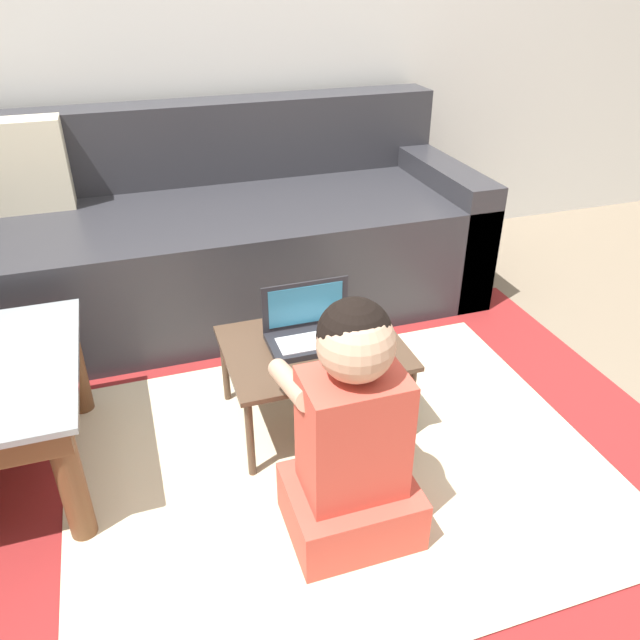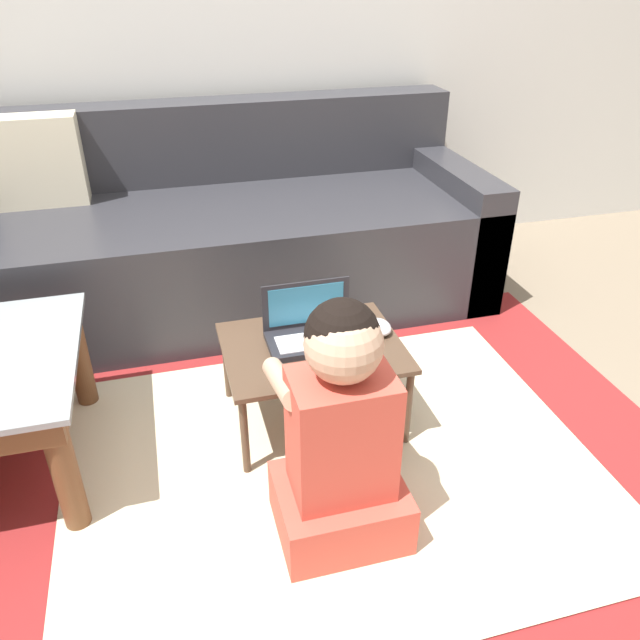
{
  "view_description": "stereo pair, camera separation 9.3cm",
  "coord_description": "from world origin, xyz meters",
  "px_view_note": "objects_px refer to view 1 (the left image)",
  "views": [
    {
      "loc": [
        -0.58,
        -1.41,
        1.38
      ],
      "look_at": [
        -0.04,
        0.23,
        0.36
      ],
      "focal_mm": 35.0,
      "sensor_mm": 36.0,
      "label": 1
    },
    {
      "loc": [
        -0.49,
        -1.44,
        1.38
      ],
      "look_at": [
        -0.04,
        0.23,
        0.36
      ],
      "focal_mm": 35.0,
      "sensor_mm": 36.0,
      "label": 2
    }
  ],
  "objects_px": {
    "person_seated": "(352,436)",
    "laptop": "(312,332)",
    "couch": "(214,239)",
    "laptop_desk": "(313,353)",
    "computer_mouse": "(379,325)"
  },
  "relations": [
    {
      "from": "person_seated",
      "to": "laptop",
      "type": "bearing_deg",
      "value": 83.98
    },
    {
      "from": "couch",
      "to": "person_seated",
      "type": "bearing_deg",
      "value": -86.09
    },
    {
      "from": "couch",
      "to": "laptop",
      "type": "relative_size",
      "value": 7.71
    },
    {
      "from": "laptop_desk",
      "to": "person_seated",
      "type": "bearing_deg",
      "value": -95.98
    },
    {
      "from": "person_seated",
      "to": "laptop_desk",
      "type": "bearing_deg",
      "value": 84.02
    },
    {
      "from": "laptop",
      "to": "computer_mouse",
      "type": "relative_size",
      "value": 2.85
    },
    {
      "from": "couch",
      "to": "laptop_desk",
      "type": "relative_size",
      "value": 3.93
    },
    {
      "from": "computer_mouse",
      "to": "person_seated",
      "type": "bearing_deg",
      "value": -119.88
    },
    {
      "from": "couch",
      "to": "laptop",
      "type": "bearing_deg",
      "value": -80.81
    },
    {
      "from": "laptop",
      "to": "computer_mouse",
      "type": "distance_m",
      "value": 0.23
    },
    {
      "from": "laptop_desk",
      "to": "laptop",
      "type": "distance_m",
      "value": 0.07
    },
    {
      "from": "couch",
      "to": "laptop_desk",
      "type": "distance_m",
      "value": 0.98
    },
    {
      "from": "computer_mouse",
      "to": "couch",
      "type": "bearing_deg",
      "value": 112.04
    },
    {
      "from": "laptop_desk",
      "to": "laptop",
      "type": "xyz_separation_m",
      "value": [
        0.0,
        0.03,
        0.06
      ]
    },
    {
      "from": "laptop",
      "to": "couch",
      "type": "bearing_deg",
      "value": 99.19
    }
  ]
}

